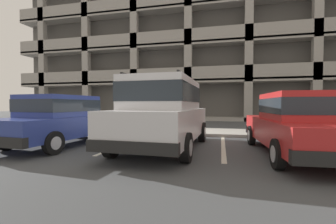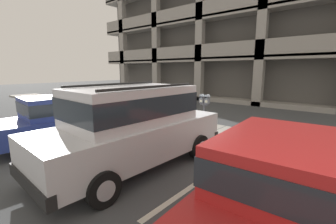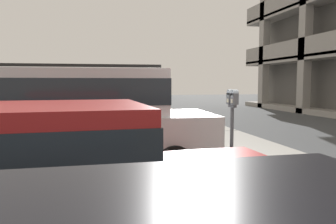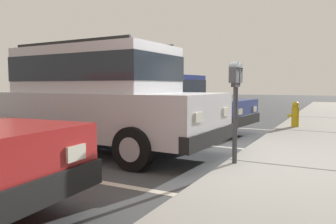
{
  "view_description": "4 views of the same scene",
  "coord_description": "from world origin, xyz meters",
  "px_view_note": "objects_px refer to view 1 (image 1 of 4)",
  "views": [
    {
      "loc": [
        1.47,
        -8.69,
        1.26
      ],
      "look_at": [
        -0.31,
        -1.16,
        1.01
      ],
      "focal_mm": 24.0,
      "sensor_mm": 36.0,
      "label": 1
    },
    {
      "loc": [
        3.92,
        -5.91,
        2.36
      ],
      "look_at": [
        -0.35,
        -0.85,
        1.12
      ],
      "focal_mm": 24.0,
      "sensor_mm": 36.0,
      "label": 2
    },
    {
      "loc": [
        6.21,
        -2.29,
        1.72
      ],
      "look_at": [
        0.12,
        -0.94,
        1.17
      ],
      "focal_mm": 35.0,
      "sensor_mm": 36.0,
      "label": 3
    },
    {
      "loc": [
        4.86,
        1.67,
        1.26
      ],
      "look_at": [
        -0.35,
        -1.03,
        0.79
      ],
      "focal_mm": 35.0,
      "sensor_mm": 36.0,
      "label": 4
    }
  ],
  "objects_px": {
    "red_sedan": "(64,119)",
    "dark_hatchback": "(299,123)",
    "silver_suv": "(165,111)",
    "parking_meter_near": "(188,106)",
    "fire_hydrant": "(84,122)",
    "parking_garage": "(195,43)"
  },
  "relations": [
    {
      "from": "red_sedan",
      "to": "dark_hatchback",
      "type": "bearing_deg",
      "value": 4.34
    },
    {
      "from": "red_sedan",
      "to": "dark_hatchback",
      "type": "distance_m",
      "value": 6.64
    },
    {
      "from": "silver_suv",
      "to": "dark_hatchback",
      "type": "height_order",
      "value": "silver_suv"
    },
    {
      "from": "dark_hatchback",
      "to": "fire_hydrant",
      "type": "distance_m",
      "value": 8.76
    },
    {
      "from": "red_sedan",
      "to": "dark_hatchback",
      "type": "relative_size",
      "value": 1.01
    },
    {
      "from": "parking_meter_near",
      "to": "parking_garage",
      "type": "bearing_deg",
      "value": 95.22
    },
    {
      "from": "parking_garage",
      "to": "fire_hydrant",
      "type": "relative_size",
      "value": 45.71
    },
    {
      "from": "dark_hatchback",
      "to": "red_sedan",
      "type": "bearing_deg",
      "value": 176.09
    },
    {
      "from": "parking_meter_near",
      "to": "silver_suv",
      "type": "bearing_deg",
      "value": -95.84
    },
    {
      "from": "parking_garage",
      "to": "fire_hydrant",
      "type": "distance_m",
      "value": 15.9
    },
    {
      "from": "silver_suv",
      "to": "dark_hatchback",
      "type": "xyz_separation_m",
      "value": [
        3.42,
        -0.26,
        -0.27
      ]
    },
    {
      "from": "silver_suv",
      "to": "dark_hatchback",
      "type": "distance_m",
      "value": 3.44
    },
    {
      "from": "red_sedan",
      "to": "parking_garage",
      "type": "xyz_separation_m",
      "value": [
        2.22,
        16.99,
        6.71
      ]
    },
    {
      "from": "parking_meter_near",
      "to": "fire_hydrant",
      "type": "xyz_separation_m",
      "value": [
        -4.96,
        0.3,
        -0.75
      ]
    },
    {
      "from": "silver_suv",
      "to": "parking_meter_near",
      "type": "bearing_deg",
      "value": 86.19
    },
    {
      "from": "dark_hatchback",
      "to": "parking_garage",
      "type": "distance_m",
      "value": 18.9
    },
    {
      "from": "dark_hatchback",
      "to": "parking_garage",
      "type": "xyz_separation_m",
      "value": [
        -4.42,
        17.1,
        6.71
      ]
    },
    {
      "from": "parking_meter_near",
      "to": "parking_garage",
      "type": "xyz_separation_m",
      "value": [
        -1.28,
        14.06,
        6.32
      ]
    },
    {
      "from": "red_sedan",
      "to": "fire_hydrant",
      "type": "height_order",
      "value": "red_sedan"
    },
    {
      "from": "parking_garage",
      "to": "silver_suv",
      "type": "bearing_deg",
      "value": -86.61
    },
    {
      "from": "dark_hatchback",
      "to": "parking_meter_near",
      "type": "height_order",
      "value": "parking_meter_near"
    },
    {
      "from": "parking_meter_near",
      "to": "parking_garage",
      "type": "relative_size",
      "value": 0.05
    }
  ]
}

